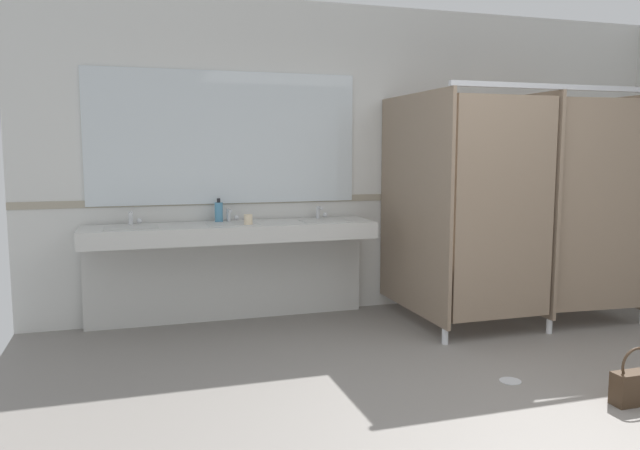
{
  "coord_description": "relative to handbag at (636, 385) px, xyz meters",
  "views": [
    {
      "loc": [
        -2.29,
        -2.57,
        1.49
      ],
      "look_at": [
        -0.97,
        1.66,
        0.95
      ],
      "focal_mm": 34.53,
      "sensor_mm": 36.0,
      "label": 1
    }
  ],
  "objects": [
    {
      "name": "floor_drain_cover",
      "position": [
        -0.49,
        0.53,
        -0.11
      ],
      "size": [
        0.14,
        0.14,
        0.01
      ],
      "primitive_type": "cylinder",
      "color": "#B7BABF",
      "rests_on": "ground_plane"
    },
    {
      "name": "handbag",
      "position": [
        0.0,
        0.0,
        0.0
      ],
      "size": [
        0.29,
        0.11,
        0.35
      ],
      "color": "#3F2D1E",
      "rests_on": "ground_plane"
    },
    {
      "name": "ground_plane",
      "position": [
        -0.53,
        -0.21,
        -0.16
      ],
      "size": [
        6.46,
        6.26,
        0.1
      ],
      "primitive_type": "cube",
      "color": "gray"
    },
    {
      "name": "vanity_counter",
      "position": [
        -2.0,
        2.42,
        0.53
      ],
      "size": [
        2.43,
        0.53,
        0.99
      ],
      "color": "silver",
      "rests_on": "ground_plane"
    },
    {
      "name": "mirror_panel",
      "position": [
        -2.0,
        2.61,
        1.49
      ],
      "size": [
        2.33,
        0.02,
        1.14
      ],
      "primitive_type": "cube",
      "color": "silver",
      "rests_on": "wall_back"
    },
    {
      "name": "wall_back",
      "position": [
        -0.53,
        2.68,
        1.29
      ],
      "size": [
        6.46,
        0.12,
        2.81
      ],
      "primitive_type": "cube",
      "color": "silver",
      "rests_on": "ground_plane"
    },
    {
      "name": "bathroom_stalls",
      "position": [
        0.44,
        1.75,
        0.93
      ],
      "size": [
        1.97,
        1.34,
        2.0
      ],
      "color": "#84705B",
      "rests_on": "ground_plane"
    },
    {
      "name": "paper_cup",
      "position": [
        -1.89,
        2.21,
        0.81
      ],
      "size": [
        0.07,
        0.07,
        0.09
      ],
      "primitive_type": "cylinder",
      "color": "beige",
      "rests_on": "vanity_counter"
    },
    {
      "name": "wall_back_tile_band",
      "position": [
        -0.53,
        2.62,
        0.94
      ],
      "size": [
        6.46,
        0.01,
        0.06
      ],
      "primitive_type": "cube",
      "color": "#9E937F",
      "rests_on": "wall_back"
    },
    {
      "name": "soap_dispenser",
      "position": [
        -2.09,
        2.5,
        0.85
      ],
      "size": [
        0.07,
        0.07,
        0.2
      ],
      "color": "teal",
      "rests_on": "vanity_counter"
    }
  ]
}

